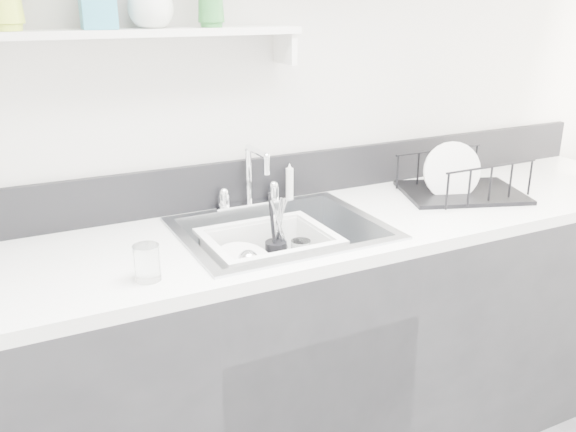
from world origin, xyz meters
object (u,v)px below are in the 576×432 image
wash_tub (269,257)px  dish_rack (463,175)px  counter_run (281,354)px  sink (281,255)px

wash_tub → dish_rack: bearing=1.9°
counter_run → sink: 0.37m
wash_tub → sink: bearing=-2.9°
wash_tub → counter_run: bearing=-2.9°
sink → dish_rack: (0.77, 0.03, 0.17)m
sink → dish_rack: bearing=2.2°
wash_tub → dish_rack: dish_rack is taller
counter_run → dish_rack: (0.77, 0.03, 0.54)m
counter_run → sink: bearing=0.0°
counter_run → dish_rack: dish_rack is taller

